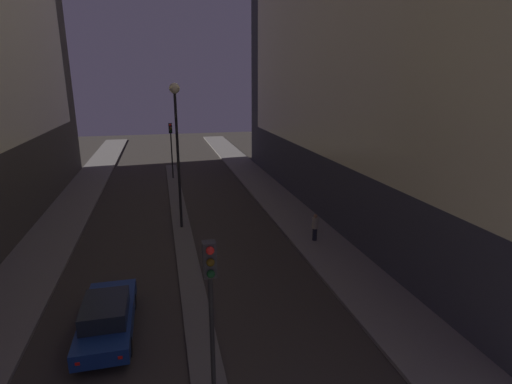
{
  "coord_description": "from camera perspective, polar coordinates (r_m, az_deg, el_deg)",
  "views": [
    {
      "loc": [
        -0.97,
        -4.65,
        8.86
      ],
      "look_at": [
        4.9,
        19.66,
        1.88
      ],
      "focal_mm": 28.0,
      "sensor_mm": 36.0,
      "label": 1
    }
  ],
  "objects": [
    {
      "name": "traffic_light_mid",
      "position": [
        37.34,
        -12.06,
        7.5
      ],
      "size": [
        0.32,
        0.42,
        5.08
      ],
      "color": "black",
      "rests_on": "median_strip"
    },
    {
      "name": "traffic_light_near",
      "position": [
        10.15,
        -6.47,
        -14.32
      ],
      "size": [
        0.32,
        0.42,
        5.08
      ],
      "color": "black",
      "rests_on": "median_strip"
    },
    {
      "name": "building_right",
      "position": [
        27.55,
        15.9,
        22.7
      ],
      "size": [
        6.01,
        38.76,
        25.04
      ],
      "color": "#383842",
      "rests_on": "ground"
    },
    {
      "name": "car_left_lane",
      "position": [
        15.85,
        -20.49,
        -16.32
      ],
      "size": [
        1.77,
        4.71,
        1.47
      ],
      "color": "navy",
      "rests_on": "ground"
    },
    {
      "name": "street_lamp",
      "position": [
        23.83,
        -11.31,
        9.29
      ],
      "size": [
        0.6,
        0.6,
        8.64
      ],
      "color": "black",
      "rests_on": "median_strip"
    },
    {
      "name": "median_strip",
      "position": [
        25.94,
        -10.64,
        -4.52
      ],
      "size": [
        1.08,
        37.46,
        0.12
      ],
      "color": "#56544F",
      "rests_on": "ground"
    },
    {
      "name": "pedestrian_on_right_sidewalk",
      "position": [
        22.73,
        8.43,
        -4.91
      ],
      "size": [
        0.34,
        0.34,
        1.56
      ],
      "color": "black",
      "rests_on": "sidewalk_right"
    }
  ]
}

